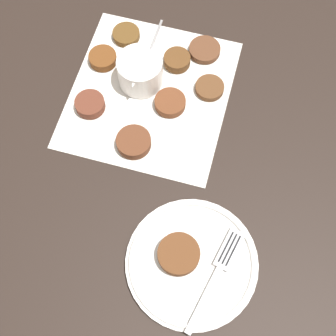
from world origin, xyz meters
TOP-DOWN VIEW (x-y plane):
  - ground_plane at (0.00, 0.00)m, footprint 4.00×4.00m
  - napkin at (0.01, -0.00)m, footprint 0.35×0.33m
  - sauce_bowl at (-0.02, -0.03)m, footprint 0.13×0.09m
  - fritter_0 at (-0.12, -0.09)m, footprint 0.06×0.06m
  - fritter_1 at (0.03, 0.05)m, footprint 0.06×0.06m
  - fritter_2 at (-0.04, -0.12)m, footprint 0.06×0.06m
  - fritter_3 at (-0.08, 0.04)m, footprint 0.06×0.06m
  - fritter_4 at (-0.03, 0.12)m, footprint 0.06×0.06m
  - fritter_5 at (0.07, -0.11)m, footprint 0.06×0.06m
  - fritter_6 at (-0.12, 0.09)m, footprint 0.07×0.07m
  - fritter_7 at (0.13, -0.00)m, footprint 0.07×0.07m
  - serving_plate at (0.33, 0.16)m, footprint 0.24×0.24m
  - fritter_on_plate at (0.33, 0.14)m, footprint 0.07×0.07m
  - fork at (0.33, 0.21)m, footprint 0.20×0.07m

SIDE VIEW (x-z plane):
  - ground_plane at x=0.00m, z-range 0.00..0.00m
  - napkin at x=0.01m, z-range 0.00..0.00m
  - serving_plate at x=0.33m, z-range 0.00..0.02m
  - fritter_4 at x=-0.03m, z-range 0.00..0.02m
  - fritter_6 at x=-0.12m, z-range 0.00..0.02m
  - fritter_0 at x=-0.12m, z-range 0.00..0.02m
  - fritter_1 at x=0.03m, z-range 0.00..0.02m
  - fritter_2 at x=-0.04m, z-range 0.00..0.02m
  - fritter_7 at x=0.13m, z-range 0.00..0.02m
  - fritter_3 at x=-0.08m, z-range 0.00..0.02m
  - fritter_5 at x=0.07m, z-range 0.00..0.02m
  - fork at x=0.33m, z-range 0.02..0.02m
  - fritter_on_plate at x=0.33m, z-range 0.02..0.04m
  - sauce_bowl at x=-0.02m, z-range -0.02..0.09m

